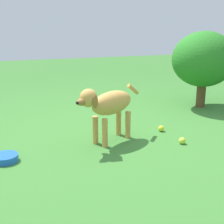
% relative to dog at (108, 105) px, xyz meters
% --- Properties ---
extents(ground, '(14.00, 14.00, 0.00)m').
position_rel_dog_xyz_m(ground, '(0.02, 0.19, -0.39)').
color(ground, '#38722D').
extents(dog, '(0.79, 0.47, 0.59)m').
position_rel_dog_xyz_m(dog, '(0.00, 0.00, 0.00)').
color(dog, '#C69347').
rests_on(dog, ground).
extents(tennis_ball_0, '(0.07, 0.07, 0.07)m').
position_rel_dog_xyz_m(tennis_ball_0, '(0.67, -0.29, -0.36)').
color(tennis_ball_0, '#C6E03E').
rests_on(tennis_ball_0, ground).
extents(tennis_ball_1, '(0.07, 0.07, 0.07)m').
position_rel_dog_xyz_m(tennis_ball_1, '(0.65, 0.11, -0.36)').
color(tennis_ball_1, '#CAD42B').
rests_on(tennis_ball_1, ground).
extents(water_bowl, '(0.22, 0.22, 0.06)m').
position_rel_dog_xyz_m(water_bowl, '(-1.00, -0.15, -0.36)').
color(water_bowl, blue).
rests_on(water_bowl, ground).
extents(shrub_near, '(0.89, 0.80, 1.05)m').
position_rel_dog_xyz_m(shrub_near, '(1.66, 0.86, 0.28)').
color(shrub_near, brown).
rests_on(shrub_near, ground).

